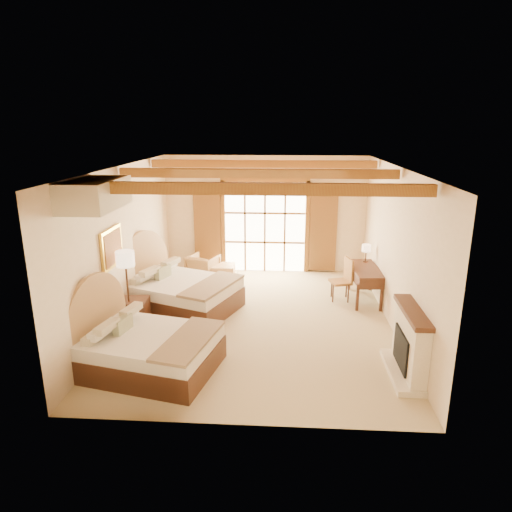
# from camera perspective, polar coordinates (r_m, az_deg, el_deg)

# --- Properties ---
(floor) EXTENTS (7.00, 7.00, 0.00)m
(floor) POSITION_cam_1_polar(r_m,az_deg,el_deg) (9.74, 0.15, -8.05)
(floor) COLOR tan
(floor) RESTS_ON ground
(wall_back) EXTENTS (5.50, 0.00, 5.50)m
(wall_back) POSITION_cam_1_polar(r_m,az_deg,el_deg) (12.61, 1.14, 5.20)
(wall_back) COLOR beige
(wall_back) RESTS_ON ground
(wall_left) EXTENTS (0.00, 7.00, 7.00)m
(wall_left) POSITION_cam_1_polar(r_m,az_deg,el_deg) (9.76, -16.18, 1.31)
(wall_left) COLOR beige
(wall_left) RESTS_ON ground
(wall_right) EXTENTS (0.00, 7.00, 7.00)m
(wall_right) POSITION_cam_1_polar(r_m,az_deg,el_deg) (9.45, 17.05, 0.76)
(wall_right) COLOR beige
(wall_right) RESTS_ON ground
(ceiling) EXTENTS (7.00, 7.00, 0.00)m
(ceiling) POSITION_cam_1_polar(r_m,az_deg,el_deg) (8.92, 0.16, 11.06)
(ceiling) COLOR #AB673A
(ceiling) RESTS_ON ground
(ceiling_beams) EXTENTS (5.39, 4.60, 0.18)m
(ceiling_beams) POSITION_cam_1_polar(r_m,az_deg,el_deg) (8.93, 0.16, 10.29)
(ceiling_beams) COLOR olive
(ceiling_beams) RESTS_ON ceiling
(french_doors) EXTENTS (3.95, 0.08, 2.60)m
(french_doors) POSITION_cam_1_polar(r_m,az_deg,el_deg) (12.62, 1.12, 3.59)
(french_doors) COLOR white
(french_doors) RESTS_ON ground
(fireplace) EXTENTS (0.46, 1.40, 1.16)m
(fireplace) POSITION_cam_1_polar(r_m,az_deg,el_deg) (7.97, 18.54, -10.65)
(fireplace) COLOR beige
(fireplace) RESTS_ON ground
(painting) EXTENTS (0.06, 0.95, 0.75)m
(painting) POSITION_cam_1_polar(r_m,az_deg,el_deg) (9.03, -17.54, 1.00)
(painting) COLOR yellow
(painting) RESTS_ON wall_left
(canopy_valance) EXTENTS (0.70, 1.40, 0.45)m
(canopy_valance) POSITION_cam_1_polar(r_m,az_deg,el_deg) (7.55, -19.50, 7.30)
(canopy_valance) COLOR beige
(canopy_valance) RESTS_ON ceiling
(bed_near) EXTENTS (2.45, 2.03, 1.39)m
(bed_near) POSITION_cam_1_polar(r_m,az_deg,el_deg) (8.00, -14.18, -10.89)
(bed_near) COLOR #432215
(bed_near) RESTS_ON floor
(bed_far) EXTENTS (2.83, 2.40, 1.48)m
(bed_far) POSITION_cam_1_polar(r_m,az_deg,el_deg) (10.29, -10.00, -4.26)
(bed_far) COLOR #432215
(bed_far) RESTS_ON floor
(nightstand) EXTENTS (0.56, 0.56, 0.64)m
(nightstand) POSITION_cam_1_polar(r_m,az_deg,el_deg) (9.55, -14.90, -7.06)
(nightstand) COLOR #432215
(nightstand) RESTS_ON floor
(floor_lamp) EXTENTS (0.35, 0.35, 1.66)m
(floor_lamp) POSITION_cam_1_polar(r_m,az_deg,el_deg) (9.12, -15.99, -0.93)
(floor_lamp) COLOR #3C2619
(floor_lamp) RESTS_ON floor
(armchair) EXTENTS (0.93, 0.94, 0.67)m
(armchair) POSITION_cam_1_polar(r_m,az_deg,el_deg) (12.19, -6.62, -1.42)
(armchair) COLOR #A67945
(armchair) RESTS_ON floor
(ottoman) EXTENTS (0.59, 0.59, 0.42)m
(ottoman) POSITION_cam_1_polar(r_m,az_deg,el_deg) (12.12, -4.08, -2.09)
(ottoman) COLOR #A98947
(ottoman) RESTS_ON floor
(desk) EXTENTS (0.73, 1.50, 0.79)m
(desk) POSITION_cam_1_polar(r_m,az_deg,el_deg) (11.00, 13.43, -3.27)
(desk) COLOR #432215
(desk) RESTS_ON floor
(desk_chair) EXTENTS (0.56, 0.55, 1.00)m
(desk_chair) POSITION_cam_1_polar(r_m,az_deg,el_deg) (10.92, 10.59, -3.85)
(desk_chair) COLOR #945D2C
(desk_chair) RESTS_ON floor
(desk_lamp) EXTENTS (0.21, 0.21, 0.43)m
(desk_lamp) POSITION_cam_1_polar(r_m,az_deg,el_deg) (11.29, 13.62, 0.88)
(desk_lamp) COLOR #3C2619
(desk_lamp) RESTS_ON desk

